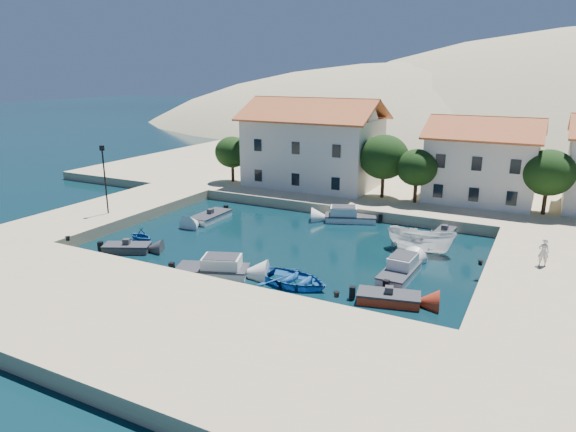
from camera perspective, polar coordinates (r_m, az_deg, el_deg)
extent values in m
plane|color=black|center=(33.49, -8.09, -8.32)|extent=(400.00, 400.00, 0.00)
cube|color=tan|center=(29.12, -15.08, -11.53)|extent=(52.00, 12.00, 1.00)
cube|color=tan|center=(52.43, -18.85, 0.49)|extent=(8.00, 20.00, 1.00)
cube|color=tan|center=(66.05, 12.78, 4.00)|extent=(80.00, 36.00, 1.00)
ellipsoid|color=tan|center=(141.65, 15.15, 1.57)|extent=(198.00, 126.00, 72.00)
cube|color=silver|center=(58.61, 2.83, 7.13)|extent=(14.00, 9.00, 7.50)
pyramid|color=brown|center=(58.07, 2.90, 11.87)|extent=(14.70, 9.45, 2.20)
cube|color=silver|center=(54.85, 20.71, 5.00)|extent=(10.00, 8.00, 6.50)
pyramid|color=brown|center=(54.30, 21.13, 9.29)|extent=(10.50, 8.40, 1.80)
cylinder|color=#382314|center=(60.76, -6.16, 4.98)|extent=(0.36, 0.36, 2.50)
ellipsoid|color=black|center=(60.38, -6.22, 7.08)|extent=(4.00, 4.00, 3.60)
cylinder|color=#382314|center=(53.58, 10.47, 3.61)|extent=(0.36, 0.36, 3.00)
ellipsoid|color=black|center=(53.09, 10.62, 6.46)|extent=(5.00, 5.00, 4.50)
cylinder|color=#382314|center=(52.28, 13.96, 2.82)|extent=(0.36, 0.36, 2.50)
ellipsoid|color=black|center=(51.84, 14.12, 5.24)|extent=(4.00, 4.00, 3.60)
cylinder|color=#382314|center=(51.94, 26.63, 1.64)|extent=(0.36, 0.36, 2.75)
ellipsoid|color=black|center=(51.46, 26.97, 4.31)|extent=(4.60, 4.60, 4.14)
cylinder|color=black|center=(49.25, -19.65, 3.66)|extent=(0.14, 0.14, 6.00)
cube|color=black|center=(48.75, -19.98, 7.11)|extent=(0.35, 0.25, 0.45)
cylinder|color=black|center=(43.04, -23.28, -2.33)|extent=(0.36, 0.36, 0.30)
cylinder|color=black|center=(30.12, 5.41, -8.69)|extent=(0.36, 0.36, 0.30)
cylinder|color=black|center=(37.03, 20.60, -4.89)|extent=(0.36, 0.36, 0.30)
cube|color=#313236|center=(41.97, -17.45, -3.48)|extent=(3.79, 2.90, 0.90)
cube|color=#313236|center=(41.87, -17.48, -3.06)|extent=(3.88, 2.96, 0.10)
cube|color=#313236|center=(41.80, -17.51, -2.77)|extent=(0.67, 0.67, 0.50)
cube|color=white|center=(35.94, -8.39, -6.17)|extent=(5.23, 3.64, 0.90)
cube|color=#313236|center=(35.82, -8.41, -5.68)|extent=(5.35, 3.72, 0.10)
cube|color=white|center=(35.69, -8.44, -5.13)|extent=(3.01, 2.55, 0.90)
imported|color=#1A4F92|center=(34.25, 0.55, -7.58)|extent=(5.43, 4.13, 1.05)
cube|color=maroon|center=(32.20, 11.12, -9.01)|extent=(3.98, 2.46, 0.90)
cube|color=#313236|center=(32.06, 11.15, -8.47)|extent=(4.07, 2.51, 0.10)
cube|color=#313236|center=(31.97, 11.17, -8.11)|extent=(0.60, 0.60, 0.50)
cube|color=white|center=(36.02, 12.27, -6.32)|extent=(2.04, 4.62, 0.90)
cube|color=#313236|center=(35.90, 12.30, -5.83)|extent=(2.08, 4.72, 0.10)
cube|color=white|center=(35.77, 12.33, -5.28)|extent=(1.67, 2.47, 0.90)
imported|color=white|center=(41.54, 14.45, -3.81)|extent=(5.40, 2.17, 2.06)
cube|color=white|center=(45.55, 16.97, -1.93)|extent=(1.60, 3.02, 0.90)
cube|color=#313236|center=(45.45, 17.00, -1.54)|extent=(1.63, 3.09, 0.10)
cube|color=#313236|center=(45.39, 17.03, -1.27)|extent=(0.54, 0.54, 0.50)
imported|color=#1A4F92|center=(44.07, -16.01, -2.79)|extent=(3.03, 2.74, 1.39)
cube|color=white|center=(49.09, -8.59, -0.13)|extent=(1.98, 4.40, 0.90)
cube|color=#313236|center=(49.00, -8.61, 0.24)|extent=(2.02, 4.50, 0.10)
cube|color=#313236|center=(48.94, -8.62, 0.49)|extent=(0.50, 0.50, 0.50)
cube|color=white|center=(48.37, 6.95, -0.31)|extent=(5.00, 3.49, 0.90)
cube|color=#313236|center=(48.27, 6.96, 0.06)|extent=(5.11, 3.57, 0.10)
cube|color=white|center=(48.18, 6.97, 0.49)|extent=(2.87, 2.43, 0.90)
imported|color=silver|center=(38.34, 26.52, -3.61)|extent=(0.78, 0.60, 1.90)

